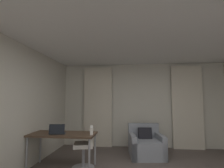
# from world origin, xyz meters

# --- Properties ---
(wall_window) EXTENTS (5.12, 0.06, 2.60)m
(wall_window) POSITION_xyz_m (0.00, 3.03, 1.30)
(wall_window) COLOR beige
(wall_window) RESTS_ON ground
(ceiling) EXTENTS (5.12, 6.12, 0.06)m
(ceiling) POSITION_xyz_m (0.00, 0.00, 2.63)
(ceiling) COLOR white
(ceiling) RESTS_ON wall_left
(curtain_left_panel) EXTENTS (0.90, 0.06, 2.50)m
(curtain_left_panel) POSITION_xyz_m (-1.38, 2.90, 1.25)
(curtain_left_panel) COLOR beige
(curtain_left_panel) RESTS_ON ground
(curtain_right_panel) EXTENTS (0.90, 0.06, 2.50)m
(curtain_right_panel) POSITION_xyz_m (1.38, 2.90, 1.25)
(curtain_right_panel) COLOR beige
(curtain_right_panel) RESTS_ON ground
(armchair) EXTENTS (0.94, 0.97, 0.80)m
(armchair) POSITION_xyz_m (0.06, 2.12, 0.28)
(armchair) COLOR gray
(armchair) RESTS_ON ground
(desk) EXTENTS (1.41, 0.64, 0.74)m
(desk) POSITION_xyz_m (-1.80, 1.12, 0.68)
(desk) COLOR #4C3828
(desk) RESTS_ON ground
(desk_chair) EXTENTS (0.48, 0.48, 0.88)m
(desk_chair) POSITION_xyz_m (-1.30, 1.13, 0.39)
(desk_chair) COLOR gray
(desk_chair) RESTS_ON ground
(laptop) EXTENTS (0.36, 0.31, 0.22)m
(laptop) POSITION_xyz_m (-1.88, 1.01, 0.78)
(laptop) COLOR #2D2D33
(laptop) RESTS_ON desk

